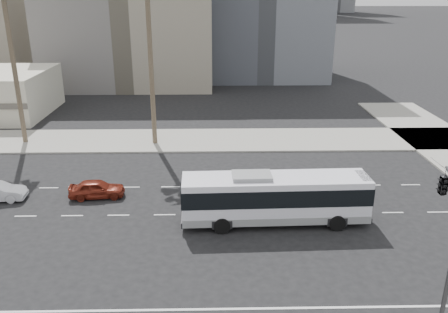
{
  "coord_description": "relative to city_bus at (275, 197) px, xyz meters",
  "views": [
    {
      "loc": [
        0.3,
        -27.15,
        13.98
      ],
      "look_at": [
        0.96,
        4.0,
        2.57
      ],
      "focal_mm": 37.22,
      "sensor_mm": 36.0,
      "label": 1
    }
  ],
  "objects": [
    {
      "name": "city_bus",
      "position": [
        0.0,
        0.0,
        0.0
      ],
      "size": [
        11.59,
        2.93,
        3.31
      ],
      "rotation": [
        0.0,
        0.0,
        0.03
      ],
      "color": "silver",
      "rests_on": "ground"
    },
    {
      "name": "ground",
      "position": [
        -4.03,
        1.1,
        -1.74
      ],
      "size": [
        700.0,
        700.0,
        0.0
      ],
      "primitive_type": "plane",
      "color": "black",
      "rests_on": "ground"
    },
    {
      "name": "car_a",
      "position": [
        -12.03,
        3.93,
        -1.09
      ],
      "size": [
        1.9,
        3.96,
        1.3
      ],
      "primitive_type": "imported",
      "rotation": [
        0.0,
        0.0,
        1.67
      ],
      "color": "maroon",
      "rests_on": "ground"
    },
    {
      "name": "traffic_signal",
      "position": [
        6.17,
        -7.99,
        3.9
      ],
      "size": [
        3.14,
        4.31,
        6.76
      ],
      "rotation": [
        0.0,
        0.0,
        -0.29
      ],
      "color": "#262628",
      "rests_on": "ground"
    },
    {
      "name": "sidewalk_north",
      "position": [
        -4.03,
        16.6,
        -1.66
      ],
      "size": [
        120.0,
        7.0,
        0.15
      ],
      "primitive_type": "cube",
      "color": "gray",
      "rests_on": "ground"
    },
    {
      "name": "midrise_beige_west",
      "position": [
        -16.03,
        46.1,
        7.26
      ],
      "size": [
        24.0,
        18.0,
        18.0
      ],
      "primitive_type": "cube",
      "color": "slate",
      "rests_on": "ground"
    }
  ]
}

